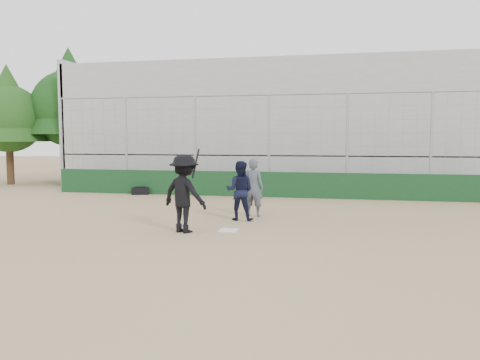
% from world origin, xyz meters
% --- Properties ---
extents(ground, '(90.00, 90.00, 0.00)m').
position_xyz_m(ground, '(0.00, 0.00, 0.00)').
color(ground, olive).
rests_on(ground, ground).
extents(home_plate, '(0.44, 0.44, 0.02)m').
position_xyz_m(home_plate, '(0.00, 0.00, 0.01)').
color(home_plate, white).
rests_on(home_plate, ground).
extents(backstop, '(18.10, 0.25, 4.04)m').
position_xyz_m(backstop, '(0.00, 7.00, 0.96)').
color(backstop, '#103217').
rests_on(backstop, ground).
extents(bleachers, '(20.25, 6.70, 6.98)m').
position_xyz_m(bleachers, '(0.00, 11.95, 2.92)').
color(bleachers, '#959595').
rests_on(bleachers, ground).
extents(tree_left, '(4.48, 4.48, 7.00)m').
position_xyz_m(tree_left, '(-11.00, 11.00, 4.39)').
color(tree_left, '#3C2A15').
rests_on(tree_left, ground).
extents(tree_right, '(3.84, 3.84, 6.00)m').
position_xyz_m(tree_right, '(-13.50, 9.50, 3.76)').
color(tree_right, '#332012').
rests_on(tree_right, ground).
extents(batter_at_plate, '(1.41, 1.12, 2.04)m').
position_xyz_m(batter_at_plate, '(-1.02, -0.40, 0.96)').
color(batter_at_plate, black).
rests_on(batter_at_plate, ground).
extents(catcher_crouched, '(0.86, 0.70, 1.13)m').
position_xyz_m(catcher_crouched, '(-0.03, 1.51, 0.56)').
color(catcher_crouched, black).
rests_on(catcher_crouched, ground).
extents(umpire, '(0.68, 0.49, 1.54)m').
position_xyz_m(umpire, '(0.22, 2.27, 0.77)').
color(umpire, '#464D58').
rests_on(umpire, ground).
extents(equipment_bag, '(0.75, 0.51, 0.33)m').
position_xyz_m(equipment_bag, '(-5.28, 6.69, 0.15)').
color(equipment_bag, black).
rests_on(equipment_bag, ground).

